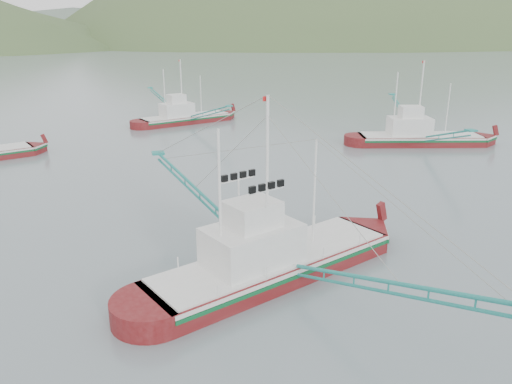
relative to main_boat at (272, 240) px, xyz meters
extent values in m
plane|color=slate|center=(0.95, 0.78, -2.41)|extent=(1200.00, 1200.00, 0.00)
cube|color=#5F0E10|center=(0.13, 0.05, -2.19)|extent=(16.68, 10.00, 2.16)
cube|color=silver|center=(0.13, 0.05, -1.27)|extent=(16.41, 9.96, 0.24)
cube|color=#0C562A|center=(0.13, 0.05, -1.54)|extent=(16.42, 9.98, 0.24)
cube|color=silver|center=(0.13, 0.05, -1.05)|extent=(15.85, 9.50, 0.13)
cube|color=silver|center=(-1.38, -0.54, 0.08)|extent=(6.30, 5.21, 2.38)
cube|color=silver|center=(-1.38, -0.54, 2.03)|extent=(3.49, 3.25, 1.51)
cylinder|color=white|center=(-0.37, -0.15, 3.76)|extent=(0.17, 0.17, 9.74)
cylinder|color=white|center=(-3.39, -1.34, 3.03)|extent=(0.15, 0.15, 8.28)
cylinder|color=white|center=(3.15, 1.25, 2.30)|extent=(0.13, 0.13, 6.82)
cube|color=#5F0E10|center=(2.46, 52.73, -2.21)|extent=(14.92, 8.39, 1.93)
cube|color=silver|center=(2.46, 52.73, -1.39)|extent=(14.68, 8.37, 0.21)
cube|color=#0C562A|center=(2.46, 52.73, -1.63)|extent=(14.68, 8.39, 0.21)
cube|color=silver|center=(2.46, 52.73, -1.20)|extent=(14.18, 7.97, 0.12)
cube|color=silver|center=(1.10, 52.25, -0.19)|extent=(5.57, 4.50, 2.12)
cube|color=silver|center=(1.10, 52.25, 1.55)|extent=(3.06, 2.83, 1.35)
cylinder|color=white|center=(2.01, 52.57, 3.09)|extent=(0.15, 0.15, 8.68)
cylinder|color=white|center=(-0.73, 51.62, 2.44)|extent=(0.13, 0.13, 7.37)
cylinder|color=white|center=(5.19, 53.68, 1.79)|extent=(0.12, 0.12, 6.07)
cube|color=#5F0E10|center=(29.49, 29.10, -2.20)|extent=(16.18, 8.07, 2.08)
cube|color=silver|center=(29.49, 29.10, -1.31)|extent=(15.90, 8.07, 0.23)
cube|color=#0C562A|center=(29.49, 29.10, -1.57)|extent=(15.90, 8.09, 0.23)
cube|color=silver|center=(29.49, 29.10, -1.10)|extent=(15.37, 7.67, 0.13)
cube|color=silver|center=(27.98, 29.50, -0.01)|extent=(5.90, 4.57, 2.29)
cube|color=silver|center=(27.98, 29.50, 1.87)|extent=(3.21, 2.92, 1.46)
cylinder|color=white|center=(28.99, 29.23, 3.53)|extent=(0.17, 0.17, 9.38)
cylinder|color=white|center=(25.97, 30.04, 2.83)|extent=(0.15, 0.15, 7.97)
cylinder|color=white|center=(32.51, 28.29, 2.13)|extent=(0.13, 0.13, 6.57)
ellipsoid|color=#41582D|center=(240.95, 430.78, -2.41)|extent=(684.00, 432.00, 306.00)
ellipsoid|color=slate|center=(30.95, 560.78, -2.41)|extent=(960.00, 400.00, 240.00)
camera|label=1|loc=(-8.45, -26.05, 12.11)|focal=35.00mm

